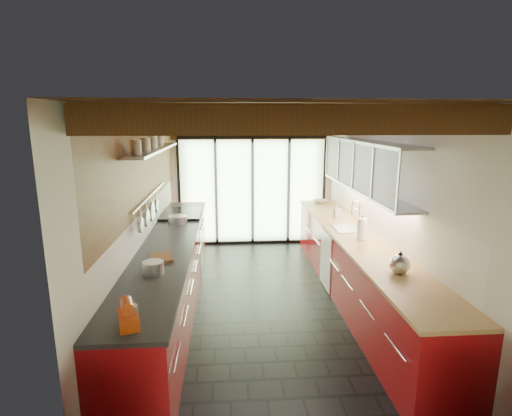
% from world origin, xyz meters
% --- Properties ---
extents(ground, '(5.50, 5.50, 0.00)m').
position_xyz_m(ground, '(0.00, 0.00, 0.00)').
color(ground, black).
rests_on(ground, ground).
extents(room_shell, '(5.50, 5.50, 5.50)m').
position_xyz_m(room_shell, '(0.00, 0.00, 1.65)').
color(room_shell, silver).
rests_on(room_shell, ground).
extents(ceiling_beams, '(3.14, 5.06, 4.90)m').
position_xyz_m(ceiling_beams, '(-0.00, 0.38, 2.46)').
color(ceiling_beams, '#593316').
rests_on(ceiling_beams, ground).
extents(glass_door, '(2.95, 0.10, 2.90)m').
position_xyz_m(glass_door, '(0.00, 2.69, 1.66)').
color(glass_door, '#C6EAAD').
rests_on(glass_door, ground).
extents(left_counter, '(0.68, 5.00, 0.92)m').
position_xyz_m(left_counter, '(-1.28, 0.00, 0.46)').
color(left_counter, maroon).
rests_on(left_counter, ground).
extents(range_stove, '(0.66, 0.90, 0.97)m').
position_xyz_m(range_stove, '(-1.28, 1.45, 0.47)').
color(range_stove, silver).
rests_on(range_stove, ground).
extents(right_counter, '(0.68, 5.00, 0.92)m').
position_xyz_m(right_counter, '(1.27, 0.00, 0.46)').
color(right_counter, maroon).
rests_on(right_counter, ground).
extents(sink_assembly, '(0.45, 0.52, 0.43)m').
position_xyz_m(sink_assembly, '(1.29, 0.40, 0.96)').
color(sink_assembly, silver).
rests_on(sink_assembly, right_counter).
extents(upper_cabinets_right, '(0.34, 3.00, 3.00)m').
position_xyz_m(upper_cabinets_right, '(1.43, 0.30, 1.85)').
color(upper_cabinets_right, silver).
rests_on(upper_cabinets_right, ground).
extents(left_wall_fixtures, '(0.28, 2.60, 0.96)m').
position_xyz_m(left_wall_fixtures, '(-1.47, 0.14, 1.88)').
color(left_wall_fixtures, silver).
rests_on(left_wall_fixtures, ground).
extents(stand_mixer, '(0.22, 0.29, 0.23)m').
position_xyz_m(stand_mixer, '(-1.27, -2.24, 1.01)').
color(stand_mixer, '#CC4210').
rests_on(stand_mixer, left_counter).
extents(pot_large, '(0.28, 0.28, 0.14)m').
position_xyz_m(pot_large, '(-1.27, -1.19, 0.99)').
color(pot_large, silver).
rests_on(pot_large, left_counter).
extents(pot_small, '(0.38, 0.38, 0.11)m').
position_xyz_m(pot_small, '(-1.27, 0.90, 0.98)').
color(pot_small, silver).
rests_on(pot_small, left_counter).
extents(cutting_board, '(0.32, 0.39, 0.03)m').
position_xyz_m(cutting_board, '(-1.27, -0.71, 0.93)').
color(cutting_board, brown).
rests_on(cutting_board, left_counter).
extents(kettle, '(0.26, 0.29, 0.25)m').
position_xyz_m(kettle, '(1.27, -1.34, 1.03)').
color(kettle, silver).
rests_on(kettle, right_counter).
extents(paper_towel, '(0.13, 0.13, 0.34)m').
position_xyz_m(paper_towel, '(1.27, -0.15, 1.06)').
color(paper_towel, white).
rests_on(paper_towel, right_counter).
extents(soap_bottle, '(0.12, 0.12, 0.22)m').
position_xyz_m(soap_bottle, '(1.27, 1.07, 1.03)').
color(soap_bottle, silver).
rests_on(soap_bottle, right_counter).
extents(bowl, '(0.31, 0.31, 0.06)m').
position_xyz_m(bowl, '(1.27, 2.25, 0.95)').
color(bowl, silver).
rests_on(bowl, right_counter).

